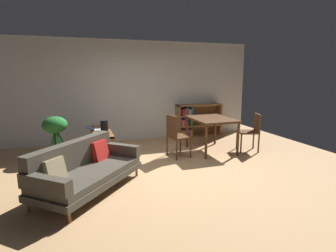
% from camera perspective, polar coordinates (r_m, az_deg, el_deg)
% --- Properties ---
extents(ground_plane, '(8.16, 8.16, 0.00)m').
position_cam_1_polar(ground_plane, '(5.19, -0.44, -9.47)').
color(ground_plane, tan).
extents(back_wall_panel, '(6.80, 0.10, 2.70)m').
position_cam_1_polar(back_wall_panel, '(7.49, -7.00, 7.40)').
color(back_wall_panel, silver).
rests_on(back_wall_panel, ground_plane).
extents(fabric_couch, '(1.84, 1.93, 0.77)m').
position_cam_1_polar(fabric_couch, '(4.45, -17.32, -8.58)').
color(fabric_couch, brown).
rests_on(fabric_couch, ground_plane).
extents(media_console, '(0.40, 1.39, 0.59)m').
position_cam_1_polar(media_console, '(6.16, -13.87, -3.68)').
color(media_console, brown).
rests_on(media_console, ground_plane).
extents(open_laptop, '(0.43, 0.37, 0.11)m').
position_cam_1_polar(open_laptop, '(6.17, -15.07, -0.56)').
color(open_laptop, silver).
rests_on(open_laptop, media_console).
extents(desk_speaker, '(0.16, 0.16, 0.28)m').
position_cam_1_polar(desk_speaker, '(5.71, -13.36, -0.20)').
color(desk_speaker, black).
rests_on(desk_speaker, media_console).
extents(potted_floor_plant, '(0.51, 0.56, 0.93)m').
position_cam_1_polar(potted_floor_plant, '(6.22, -22.85, -0.71)').
color(potted_floor_plant, brown).
rests_on(potted_floor_plant, ground_plane).
extents(dining_table, '(0.89, 1.16, 0.80)m').
position_cam_1_polar(dining_table, '(6.39, 9.24, 0.91)').
color(dining_table, '#56351E').
rests_on(dining_table, ground_plane).
extents(dining_chair_near, '(0.55, 0.51, 0.89)m').
position_cam_1_polar(dining_chair_near, '(6.67, 17.29, -0.83)').
color(dining_chair_near, '#56351E').
rests_on(dining_chair_near, ground_plane).
extents(dining_chair_far, '(0.47, 0.52, 0.94)m').
position_cam_1_polar(dining_chair_far, '(5.86, 1.67, -1.68)').
color(dining_chair_far, '#56351E').
rests_on(dining_chair_far, ground_plane).
extents(bookshelf, '(1.36, 0.35, 0.94)m').
position_cam_1_polar(bookshelf, '(7.93, 5.67, 1.21)').
color(bookshelf, olive).
rests_on(bookshelf, ground_plane).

